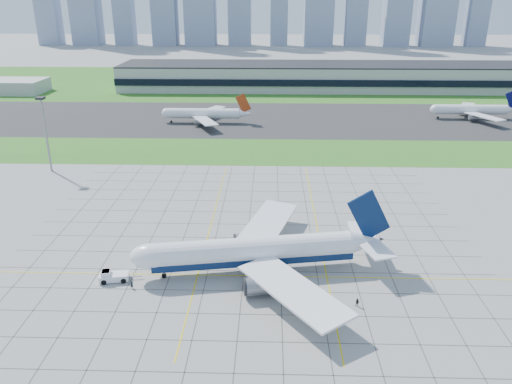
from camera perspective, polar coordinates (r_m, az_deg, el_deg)
ground at (r=111.40m, az=-1.37°, el=-9.01°), size 1400.00×1400.00×0.00m
grass_median at (r=194.24m, az=0.02°, el=4.66°), size 700.00×35.00×0.04m
asphalt_taxiway at (r=247.34m, az=0.40°, el=8.39°), size 700.00×75.00×0.04m
grass_far at (r=355.28m, az=0.82°, el=12.46°), size 700.00×145.00×0.04m
apron_markings at (r=121.04m, az=-0.89°, el=-6.33°), size 120.00×130.00×0.03m
terminal at (r=331.00m, az=7.88°, el=12.97°), size 260.00×43.00×15.80m
service_block at (r=351.58m, az=-26.90°, el=10.74°), size 50.00×25.00×8.00m
light_mast at (r=182.11m, az=-23.01°, el=7.05°), size 2.50×2.50×25.60m
airliner at (r=108.90m, az=-0.11°, el=-6.81°), size 56.62×56.90×17.93m
pushback_tug at (r=111.66m, az=-16.07°, el=-9.22°), size 8.99×3.94×2.47m
crew_near at (r=108.10m, az=-14.01°, el=-10.26°), size 0.72×0.69×1.66m
crew_far at (r=101.49m, az=11.50°, el=-12.28°), size 1.09×1.04×1.77m
distant_jet_1 at (r=239.42m, az=-5.95°, el=8.92°), size 40.04×42.66×14.08m
distant_jet_2 at (r=268.18m, az=23.44°, el=8.64°), size 40.10×42.66×14.08m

